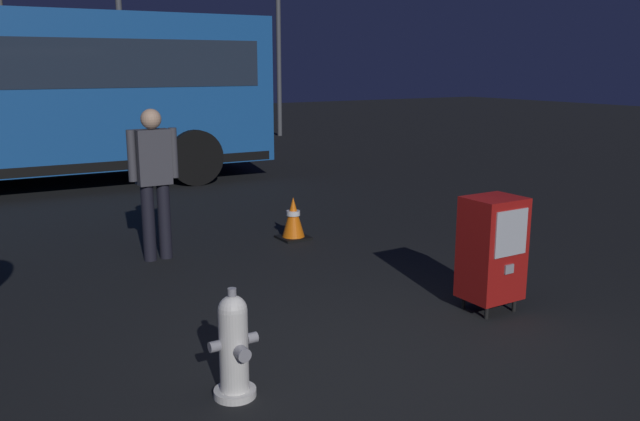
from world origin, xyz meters
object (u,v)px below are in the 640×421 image
object	(u,v)px
pedestrian	(154,176)
traffic_cone	(293,219)
fire_hydrant	(234,346)
newspaper_box_primary	(492,248)

from	to	relation	value
pedestrian	traffic_cone	bearing A→B (deg)	-0.88
fire_hydrant	traffic_cone	bearing A→B (deg)	55.30
newspaper_box_primary	fire_hydrant	bearing A→B (deg)	-174.41
newspaper_box_primary	traffic_cone	size ratio (longest dim) A/B	1.92
newspaper_box_primary	pedestrian	distance (m)	3.68
newspaper_box_primary	pedestrian	size ratio (longest dim) A/B	0.61
newspaper_box_primary	traffic_cone	distance (m)	3.07
newspaper_box_primary	pedestrian	xyz separation A→B (m)	(-2.00, 3.06, 0.38)
fire_hydrant	pedestrian	bearing A→B (deg)	80.42
fire_hydrant	newspaper_box_primary	distance (m)	2.58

